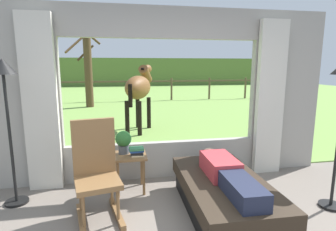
{
  "coord_description": "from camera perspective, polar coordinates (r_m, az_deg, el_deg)",
  "views": [
    {
      "loc": [
        -0.65,
        -1.75,
        1.71
      ],
      "look_at": [
        0.0,
        1.8,
        1.05
      ],
      "focal_mm": 28.95,
      "sensor_mm": 36.0,
      "label": 1
    }
  ],
  "objects": [
    {
      "name": "recliner_sofa",
      "position": [
        3.36,
        11.62,
        -16.16
      ],
      "size": [
        0.93,
        1.72,
        0.42
      ],
      "rotation": [
        0.0,
        0.0,
        -0.02
      ],
      "color": "black",
      "rests_on": "ground_plane"
    },
    {
      "name": "floor_lamp_left",
      "position": [
        3.72,
        -31.14,
        4.86
      ],
      "size": [
        0.32,
        0.32,
        1.79
      ],
      "color": "black",
      "rests_on": "ground_plane"
    },
    {
      "name": "curtain_panel_right",
      "position": [
        4.55,
        20.68,
        3.27
      ],
      "size": [
        0.44,
        0.1,
        2.4
      ],
      "primitive_type": "cube",
      "color": "beige",
      "rests_on": "ground_plane"
    },
    {
      "name": "book_stack",
      "position": [
        3.69,
        -6.59,
        -7.52
      ],
      "size": [
        0.2,
        0.16,
        0.12
      ],
      "color": "beige",
      "rests_on": "side_table"
    },
    {
      "name": "pasture_fence_line",
      "position": [
        13.46,
        -7.69,
        6.15
      ],
      "size": [
        16.1,
        0.1,
        1.1
      ],
      "color": "brown",
      "rests_on": "outdoor_pasture_lawn"
    },
    {
      "name": "reclining_person",
      "position": [
        3.2,
        12.16,
        -11.66
      ],
      "size": [
        0.35,
        1.43,
        0.22
      ],
      "rotation": [
        0.0,
        0.0,
        -0.02
      ],
      "color": "#B23338",
      "rests_on": "recliner_sofa"
    },
    {
      "name": "side_table",
      "position": [
        3.8,
        -7.99,
        -9.5
      ],
      "size": [
        0.44,
        0.44,
        0.52
      ],
      "color": "brown",
      "rests_on": "ground_plane"
    },
    {
      "name": "distant_hill_ridge",
      "position": [
        24.76,
        -9.05,
        9.05
      ],
      "size": [
        36.0,
        2.0,
        2.4
      ],
      "primitive_type": "cube",
      "color": "#577136",
      "rests_on": "ground_plane"
    },
    {
      "name": "curtain_panel_left",
      "position": [
        4.03,
        -25.26,
        2.12
      ],
      "size": [
        0.44,
        0.1,
        2.4
      ],
      "primitive_type": "cube",
      "color": "beige",
      "rests_on": "ground_plane"
    },
    {
      "name": "potted_plant",
      "position": [
        3.77,
        -9.36,
        -5.27
      ],
      "size": [
        0.22,
        0.22,
        0.32
      ],
      "color": "#4C5156",
      "rests_on": "side_table"
    },
    {
      "name": "outdoor_pasture_lawn",
      "position": [
        15.02,
        -7.91,
        3.76
      ],
      "size": [
        36.0,
        21.68,
        0.02
      ],
      "primitive_type": "cube",
      "color": "#759E47",
      "rests_on": "ground_plane"
    },
    {
      "name": "horse",
      "position": [
        7.1,
        -6.11,
        5.83
      ],
      "size": [
        1.03,
        1.79,
        1.73
      ],
      "rotation": [
        0.0,
        0.0,
        -0.39
      ],
      "color": "brown",
      "rests_on": "outdoor_pasture_lawn"
    },
    {
      "name": "rocking_chair",
      "position": [
        3.23,
        -14.9,
        -11.09
      ],
      "size": [
        0.59,
        0.76,
        1.12
      ],
      "rotation": [
        0.0,
        0.0,
        0.2
      ],
      "color": "brown",
      "rests_on": "ground_plane"
    },
    {
      "name": "back_wall_with_window",
      "position": [
        4.08,
        -1.17,
        3.89
      ],
      "size": [
        5.2,
        0.12,
        2.55
      ],
      "color": "#9E998E",
      "rests_on": "ground_plane"
    },
    {
      "name": "pasture_tree",
      "position": [
        11.77,
        -16.54,
        9.73
      ],
      "size": [
        1.47,
        1.45,
        3.39
      ],
      "color": "#4C3823",
      "rests_on": "outdoor_pasture_lawn"
    }
  ]
}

